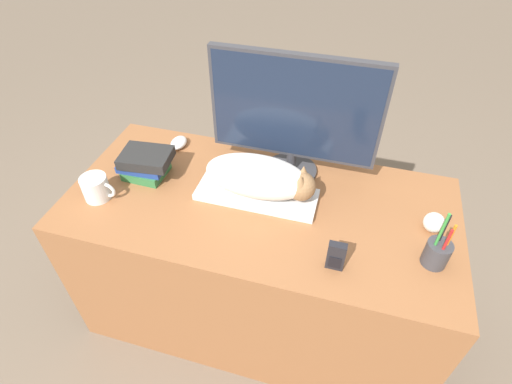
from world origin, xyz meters
TOP-DOWN VIEW (x-y plane):
  - ground_plane at (0.00, 0.00)m, footprint 12.00×12.00m
  - desk at (0.00, 0.34)m, footprint 1.43×0.68m
  - keyboard at (-0.02, 0.36)m, footprint 0.45×0.16m
  - cat at (0.00, 0.36)m, footprint 0.40×0.17m
  - monitor at (0.07, 0.54)m, footprint 0.62×0.21m
  - computer_mouse at (-0.43, 0.58)m, footprint 0.06×0.09m
  - coffee_mug at (-0.58, 0.20)m, footprint 0.13×0.10m
  - pen_cup at (0.60, 0.23)m, footprint 0.08×0.08m
  - baseball at (0.60, 0.37)m, footprint 0.07×0.07m
  - phone at (0.30, 0.12)m, footprint 0.06×0.03m
  - book_stack at (-0.47, 0.37)m, footprint 0.21×0.16m

SIDE VIEW (x-z plane):
  - ground_plane at x=0.00m, z-range 0.00..0.00m
  - desk at x=0.00m, z-range 0.00..0.71m
  - keyboard at x=-0.02m, z-range 0.71..0.73m
  - computer_mouse at x=-0.43m, z-range 0.71..0.75m
  - baseball at x=0.60m, z-range 0.71..0.78m
  - coffee_mug at x=-0.58m, z-range 0.71..0.80m
  - pen_cup at x=0.60m, z-range 0.65..0.87m
  - phone at x=0.30m, z-range 0.71..0.82m
  - book_stack at x=-0.47m, z-range 0.71..0.82m
  - cat at x=0.00m, z-range 0.73..0.89m
  - monitor at x=0.07m, z-range 0.74..1.22m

